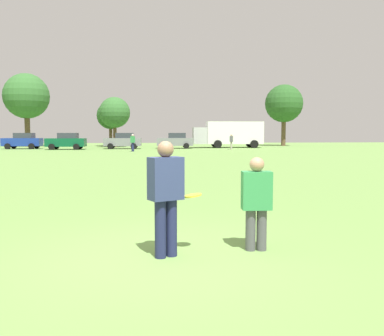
{
  "coord_description": "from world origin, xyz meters",
  "views": [
    {
      "loc": [
        -0.18,
        -6.0,
        1.83
      ],
      "look_at": [
        0.54,
        1.07,
        1.23
      ],
      "focal_mm": 38.98,
      "sensor_mm": 36.0,
      "label": 1
    }
  ],
  "objects": [
    {
      "name": "player_thrower",
      "position": [
        0.05,
        0.04,
        0.97
      ],
      "size": [
        0.55,
        0.45,
        1.71
      ],
      "color": "#1E234C",
      "rests_on": "ground"
    },
    {
      "name": "parked_car_mid_right",
      "position": [
        2.84,
        42.88,
        0.92
      ],
      "size": [
        4.26,
        2.33,
        1.82
      ],
      "color": "slate",
      "rests_on": "ground"
    },
    {
      "name": "box_truck",
      "position": [
        9.58,
        44.53,
        1.75
      ],
      "size": [
        8.58,
        3.2,
        3.18
      ],
      "color": "white",
      "rests_on": "ground"
    },
    {
      "name": "tree_east_birch",
      "position": [
        -5.53,
        52.84,
        4.2
      ],
      "size": [
        3.76,
        3.76,
        6.11
      ],
      "color": "brown",
      "rests_on": "ground"
    },
    {
      "name": "parked_car_center",
      "position": [
        -3.17,
        42.36,
        0.92
      ],
      "size": [
        4.26,
        2.33,
        1.82
      ],
      "color": "slate",
      "rests_on": "ground"
    },
    {
      "name": "frisbee",
      "position": [
        0.47,
        0.25,
        0.88
      ],
      "size": [
        0.27,
        0.27,
        0.07
      ],
      "color": "yellow"
    },
    {
      "name": "parked_car_near_left",
      "position": [
        -14.56,
        43.25,
        0.92
      ],
      "size": [
        4.26,
        2.33,
        1.82
      ],
      "color": "navy",
      "rests_on": "ground"
    },
    {
      "name": "bystander_far_jogger",
      "position": [
        -1.81,
        35.3,
        0.97
      ],
      "size": [
        0.45,
        0.54,
        1.72
      ],
      "color": "#1E234C",
      "rests_on": "ground"
    },
    {
      "name": "tree_east_oak",
      "position": [
        -4.56,
        47.99,
        4.38
      ],
      "size": [
        3.92,
        3.92,
        6.36
      ],
      "color": "brown",
      "rests_on": "ground"
    },
    {
      "name": "bystander_sideline_watcher",
      "position": [
        8.7,
        38.71,
        0.96
      ],
      "size": [
        0.46,
        0.54,
        1.7
      ],
      "color": "gray",
      "rests_on": "ground"
    },
    {
      "name": "tree_far_east_pine",
      "position": [
        18.66,
        51.33,
        5.9
      ],
      "size": [
        5.28,
        5.28,
        8.58
      ],
      "color": "brown",
      "rests_on": "ground"
    },
    {
      "name": "tree_center_elm",
      "position": [
        -16.24,
        51.25,
        6.61
      ],
      "size": [
        5.91,
        5.91,
        9.61
      ],
      "color": "brown",
      "rests_on": "ground"
    },
    {
      "name": "player_defender",
      "position": [
        1.46,
        0.24,
        0.81
      ],
      "size": [
        0.47,
        0.29,
        1.46
      ],
      "color": "#4C4C51",
      "rests_on": "ground"
    },
    {
      "name": "parked_car_mid_left",
      "position": [
        -9.25,
        40.91,
        0.92
      ],
      "size": [
        4.26,
        2.33,
        1.82
      ],
      "color": "#0C4C2D",
      "rests_on": "ground"
    },
    {
      "name": "ground_plane",
      "position": [
        0.0,
        0.0,
        0.0
      ],
      "size": [
        140.23,
        140.23,
        0.0
      ],
      "primitive_type": "plane",
      "color": "#6B9347"
    }
  ]
}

